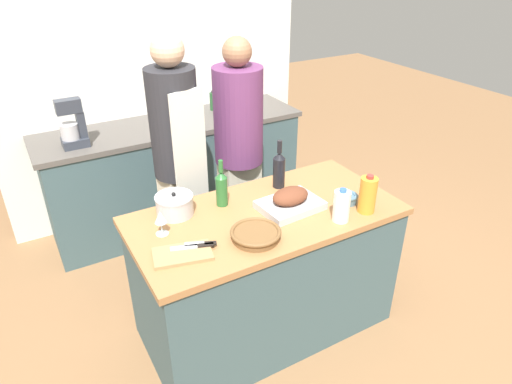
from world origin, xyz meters
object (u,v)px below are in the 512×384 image
(juice_jug, at_px, (368,195))
(wine_bottle_dark, at_px, (222,188))
(wicker_basket, at_px, (256,234))
(condiment_bottle_tall, at_px, (213,101))
(milk_jug, at_px, (342,206))
(person_cook_guest, at_px, (239,145))
(knife_chef, at_px, (194,246))
(roasting_pan, at_px, (290,201))
(mixing_bowl, at_px, (347,198))
(stock_pot, at_px, (175,205))
(knife_paring, at_px, (202,244))
(wine_bottle_green, at_px, (279,169))
(person_cook_aproned, at_px, (177,155))
(wine_glass_left, at_px, (160,218))
(stand_mixer, at_px, (73,127))
(condiment_bottle_short, at_px, (234,108))
(cutting_board, at_px, (183,254))

(juice_jug, relative_size, wine_bottle_dark, 0.80)
(wicker_basket, height_order, condiment_bottle_tall, condiment_bottle_tall)
(milk_jug, relative_size, person_cook_guest, 0.12)
(milk_jug, bearing_deg, person_cook_guest, 93.99)
(knife_chef, bearing_deg, wine_bottle_dark, 45.95)
(juice_jug, bearing_deg, wicker_basket, 173.95)
(roasting_pan, relative_size, mixing_bowl, 2.99)
(wicker_basket, relative_size, stock_pot, 1.24)
(juice_jug, relative_size, knife_paring, 1.45)
(wine_bottle_green, bearing_deg, milk_jug, -80.37)
(mixing_bowl, bearing_deg, juice_jug, -76.64)
(knife_chef, height_order, person_cook_aproned, person_cook_aproned)
(juice_jug, relative_size, person_cook_aproned, 0.13)
(wicker_basket, bearing_deg, wine_bottle_dark, 89.41)
(wine_glass_left, distance_m, stand_mixer, 1.32)
(mixing_bowl, distance_m, condiment_bottle_short, 1.54)
(stock_pot, bearing_deg, wine_bottle_green, -1.03)
(roasting_pan, bearing_deg, stock_pot, 155.43)
(roasting_pan, bearing_deg, condiment_bottle_short, 75.29)
(milk_jug, bearing_deg, knife_chef, 169.81)
(wine_bottle_dark, bearing_deg, knife_chef, -134.05)
(stock_pot, xyz_separation_m, juice_jug, (0.96, -0.51, 0.05))
(knife_chef, bearing_deg, condiment_bottle_tall, 61.96)
(stock_pot, relative_size, juice_jug, 0.93)
(milk_jug, height_order, person_cook_guest, person_cook_guest)
(wine_glass_left, xyz_separation_m, knife_paring, (0.13, -0.21, -0.08))
(wicker_basket, bearing_deg, person_cook_guest, 66.69)
(cutting_board, xyz_separation_m, wine_bottle_green, (0.80, 0.37, 0.11))
(knife_paring, height_order, condiment_bottle_short, condiment_bottle_short)
(mixing_bowl, bearing_deg, condiment_bottle_short, 88.36)
(stock_pot, relative_size, milk_jug, 1.09)
(cutting_board, bearing_deg, juice_jug, -6.88)
(wine_glass_left, xyz_separation_m, condiment_bottle_short, (1.11, 1.31, 0.03))
(roasting_pan, bearing_deg, juice_jug, -33.69)
(wicker_basket, height_order, person_cook_aproned, person_cook_aproned)
(stock_pot, xyz_separation_m, milk_jug, (0.77, -0.52, 0.03))
(person_cook_aproned, bearing_deg, milk_jug, -76.29)
(wine_bottle_dark, height_order, wine_glass_left, wine_bottle_dark)
(stock_pot, relative_size, knife_chef, 1.00)
(juice_jug, bearing_deg, milk_jug, -179.28)
(condiment_bottle_short, bearing_deg, condiment_bottle_tall, 110.60)
(cutting_board, xyz_separation_m, stand_mixer, (-0.20, 1.53, 0.19))
(juice_jug, bearing_deg, knife_chef, 171.82)
(cutting_board, height_order, condiment_bottle_tall, condiment_bottle_tall)
(knife_chef, bearing_deg, mixing_bowl, -0.87)
(person_cook_guest, bearing_deg, wine_glass_left, -141.10)
(wine_bottle_green, height_order, person_cook_aproned, person_cook_aproned)
(stock_pot, bearing_deg, wine_bottle_dark, -7.77)
(cutting_board, xyz_separation_m, person_cook_guest, (0.81, 0.93, 0.07))
(cutting_board, distance_m, knife_chef, 0.07)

